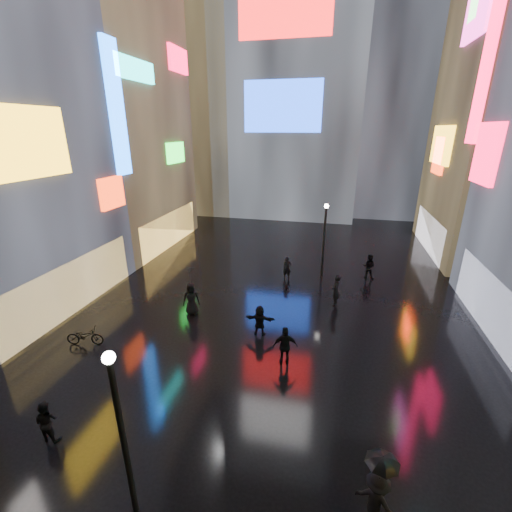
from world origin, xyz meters
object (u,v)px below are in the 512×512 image
(lamp_far, at_px, (324,236))
(pedestrian_3, at_px, (285,346))
(lamp_near, at_px, (122,429))
(bicycle, at_px, (85,336))

(lamp_far, distance_m, pedestrian_3, 10.53)
(pedestrian_3, bearing_deg, lamp_near, 53.60)
(lamp_near, xyz_separation_m, bicycle, (-6.59, 6.41, -2.47))
(lamp_far, xyz_separation_m, pedestrian_3, (-1.10, -10.27, -2.02))
(lamp_near, distance_m, pedestrian_3, 8.04)
(lamp_near, bearing_deg, bicycle, 135.79)
(lamp_near, relative_size, lamp_far, 1.00)
(lamp_near, bearing_deg, pedestrian_3, 66.91)
(bicycle, bearing_deg, lamp_near, -146.19)
(pedestrian_3, relative_size, bicycle, 1.04)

